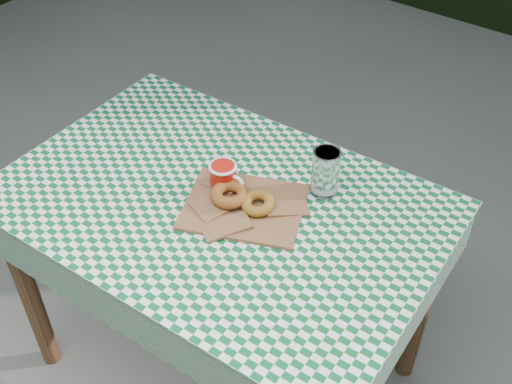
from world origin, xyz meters
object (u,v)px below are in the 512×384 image
table (223,293)px  drinking_glass (325,172)px  coffee_mug (223,177)px  paper_bag (244,206)px

table → drinking_glass: size_ratio=8.53×
coffee_mug → drinking_glass: drinking_glass is taller
paper_bag → drinking_glass: size_ratio=2.28×
table → coffee_mug: size_ratio=8.09×
drinking_glass → table: bearing=-135.6°
paper_bag → drinking_glass: 0.23m
table → paper_bag: size_ratio=3.74×
table → paper_bag: paper_bag is taller
table → drinking_glass: (0.20, 0.20, 0.45)m
paper_bag → table: bearing=-165.4°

